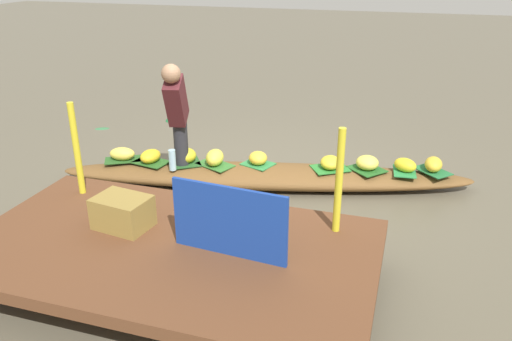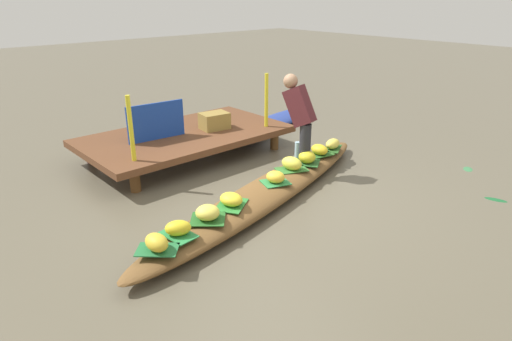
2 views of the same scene
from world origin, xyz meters
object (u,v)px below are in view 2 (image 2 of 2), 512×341
(banana_bunch_3, at_px, (157,242))
(banana_bunch_6, at_px, (231,199))
(banana_bunch_0, at_px, (292,163))
(banana_bunch_2, at_px, (319,149))
(banana_bunch_5, at_px, (178,228))
(banana_bunch_7, at_px, (208,213))
(moored_boat, at_px, (274,122))
(market_banner, at_px, (156,121))
(banana_bunch_1, at_px, (333,144))
(vendor_person, at_px, (300,113))
(water_bottle, at_px, (297,150))
(banana_bunch_8, at_px, (307,157))
(banana_bunch_4, at_px, (276,177))
(vendor_boat, at_px, (268,192))
(produce_crate, at_px, (215,121))

(banana_bunch_3, xyz_separation_m, banana_bunch_6, (1.10, 0.27, -0.01))
(banana_bunch_0, height_order, banana_bunch_2, banana_bunch_0)
(banana_bunch_5, bearing_deg, banana_bunch_7, 9.29)
(moored_boat, relative_size, market_banner, 3.08)
(banana_bunch_1, distance_m, vendor_person, 0.97)
(water_bottle, bearing_deg, moored_boat, 54.08)
(banana_bunch_5, bearing_deg, banana_bunch_8, 11.39)
(banana_bunch_2, bearing_deg, banana_bunch_8, -164.14)
(banana_bunch_7, relative_size, vendor_person, 0.21)
(moored_boat, bearing_deg, water_bottle, -139.10)
(banana_bunch_4, relative_size, water_bottle, 1.01)
(banana_bunch_0, height_order, vendor_person, vendor_person)
(banana_bunch_2, xyz_separation_m, banana_bunch_6, (-2.02, -0.44, -0.00))
(banana_bunch_7, height_order, water_bottle, water_bottle)
(vendor_boat, xyz_separation_m, banana_bunch_1, (1.65, 0.30, 0.19))
(banana_bunch_0, distance_m, banana_bunch_4, 0.49)
(market_banner, relative_size, produce_crate, 2.06)
(banana_bunch_1, relative_size, vendor_person, 0.24)
(vendor_boat, relative_size, vendor_person, 3.89)
(banana_bunch_7, relative_size, produce_crate, 0.58)
(moored_boat, distance_m, banana_bunch_6, 3.97)
(banana_bunch_2, xyz_separation_m, banana_bunch_3, (-3.13, -0.71, 0.01))
(banana_bunch_7, bearing_deg, banana_bunch_8, 11.81)
(banana_bunch_1, bearing_deg, banana_bunch_3, -167.97)
(banana_bunch_0, bearing_deg, banana_bunch_3, -166.82)
(moored_boat, bearing_deg, banana_bunch_7, -156.45)
(banana_bunch_7, bearing_deg, banana_bunch_3, -166.46)
(moored_boat, bearing_deg, produce_crate, 179.43)
(banana_bunch_6, xyz_separation_m, vendor_person, (1.62, 0.49, 0.62))
(vendor_boat, height_order, moored_boat, vendor_boat)
(banana_bunch_0, relative_size, banana_bunch_1, 1.02)
(banana_bunch_8, bearing_deg, moored_boat, 56.19)
(banana_bunch_7, bearing_deg, banana_bunch_1, 11.64)
(banana_bunch_4, distance_m, vendor_person, 1.08)
(banana_bunch_2, xyz_separation_m, vendor_person, (-0.40, 0.05, 0.61))
(banana_bunch_7, xyz_separation_m, market_banner, (0.78, 2.35, 0.35))
(vendor_person, distance_m, water_bottle, 0.58)
(banana_bunch_0, relative_size, produce_crate, 0.68)
(banana_bunch_2, bearing_deg, banana_bunch_4, -165.43)
(water_bottle, xyz_separation_m, market_banner, (-1.30, 1.69, 0.32))
(moored_boat, relative_size, banana_bunch_3, 10.17)
(vendor_boat, xyz_separation_m, banana_bunch_4, (0.09, -0.04, 0.19))
(banana_bunch_0, xyz_separation_m, vendor_person, (0.34, 0.20, 0.60))
(banana_bunch_1, relative_size, banana_bunch_5, 1.13)
(banana_bunch_1, height_order, banana_bunch_3, banana_bunch_3)
(produce_crate, bearing_deg, moored_boat, 12.61)
(moored_boat, bearing_deg, banana_bunch_2, -130.41)
(vendor_person, bearing_deg, banana_bunch_2, -7.63)
(banana_bunch_7, bearing_deg, produce_crate, 51.53)
(vendor_boat, distance_m, banana_bunch_0, 0.61)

